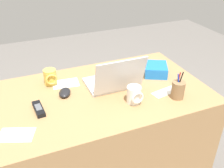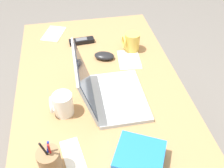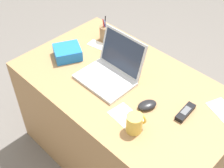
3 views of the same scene
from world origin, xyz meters
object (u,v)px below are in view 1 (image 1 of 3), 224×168
object	(u,v)px
laptop	(114,80)
pen_holder	(178,90)
computer_mouse	(65,92)
cordless_phone	(39,109)
snack_bag	(156,70)
coffee_mug_tall	(50,77)
coffee_mug_white	(134,95)

from	to	relation	value
laptop	pen_holder	distance (m)	0.39
computer_mouse	cordless_phone	size ratio (longest dim) A/B	0.74
laptop	computer_mouse	xyz separation A→B (m)	(0.31, -0.03, -0.03)
computer_mouse	pen_holder	bearing A→B (deg)	175.11
pen_holder	snack_bag	bearing A→B (deg)	-96.11
cordless_phone	pen_holder	size ratio (longest dim) A/B	0.83
cordless_phone	laptop	bearing A→B (deg)	-171.38
snack_bag	cordless_phone	bearing A→B (deg)	8.75
computer_mouse	pen_holder	distance (m)	0.67
laptop	cordless_phone	bearing A→B (deg)	8.62
coffee_mug_tall	cordless_phone	distance (m)	0.29
computer_mouse	coffee_mug_tall	world-z (taller)	coffee_mug_tall
pen_holder	cordless_phone	bearing A→B (deg)	-12.85
coffee_mug_tall	pen_holder	world-z (taller)	pen_holder
coffee_mug_white	computer_mouse	bearing A→B (deg)	-33.56
laptop	snack_bag	bearing A→B (deg)	-171.06
coffee_mug_tall	snack_bag	xyz separation A→B (m)	(-0.69, 0.14, -0.02)
coffee_mug_white	pen_holder	xyz separation A→B (m)	(-0.26, 0.05, 0.00)
computer_mouse	cordless_phone	xyz separation A→B (m)	(0.17, 0.10, -0.00)
laptop	coffee_mug_tall	distance (m)	0.41
computer_mouse	pen_holder	size ratio (longest dim) A/B	0.61
laptop	coffee_mug_tall	world-z (taller)	laptop
laptop	cordless_phone	xyz separation A→B (m)	(0.48, 0.07, -0.04)
coffee_mug_white	snack_bag	size ratio (longest dim) A/B	0.62
computer_mouse	cordless_phone	world-z (taller)	computer_mouse
laptop	pen_holder	bearing A→B (deg)	140.19
snack_bag	computer_mouse	bearing A→B (deg)	1.80
cordless_phone	snack_bag	distance (m)	0.82
computer_mouse	coffee_mug_white	size ratio (longest dim) A/B	1.06
coffee_mug_white	cordless_phone	distance (m)	0.53
coffee_mug_white	laptop	bearing A→B (deg)	-78.44
coffee_mug_tall	snack_bag	size ratio (longest dim) A/B	0.62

